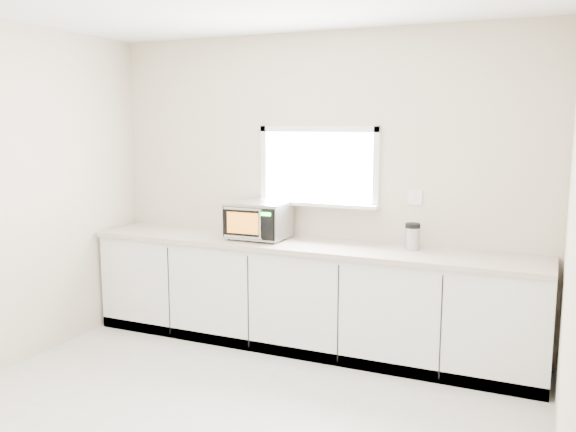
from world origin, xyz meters
The scene contains 7 objects.
back_wall centered at (0.00, 2.00, 1.36)m, with size 4.00×0.17×2.70m.
cabinets centered at (0.00, 1.70, 0.44)m, with size 3.92×0.60×0.88m, color silver.
countertop centered at (0.00, 1.69, 0.90)m, with size 3.92×0.64×0.04m, color beige.
microwave centered at (-0.45, 1.71, 1.09)m, with size 0.51×0.43×0.33m.
knife_block centered at (-0.51, 1.81, 1.06)m, with size 0.12×0.23×0.32m.
cutting_board centered at (-0.61, 1.94, 1.07)m, with size 0.31×0.31×0.02m, color #AE6843.
coffee_grinder centered at (0.88, 1.82, 1.03)m, with size 0.14×0.14×0.22m.
Camera 1 is at (1.92, -2.99, 1.94)m, focal length 38.00 mm.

